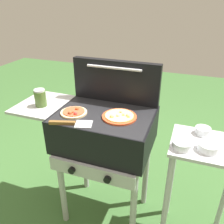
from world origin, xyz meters
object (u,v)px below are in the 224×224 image
object	(u,v)px
grill	(103,132)
sauce_jar	(40,98)
topping_bowl_middle	(182,145)
topping_bowl_far	(203,131)
pizza_cheese	(119,116)
topping_bowl_near	(208,147)
spatula	(71,123)
prep_table	(202,176)
pizza_pepperoni	(74,112)

from	to	relation	value
grill	sauce_jar	bearing A→B (deg)	-175.44
topping_bowl_middle	topping_bowl_far	bearing A→B (deg)	61.78
pizza_cheese	topping_bowl_far	world-z (taller)	pizza_cheese
topping_bowl_far	sauce_jar	bearing A→B (deg)	-172.07
sauce_jar	topping_bowl_near	bearing A→B (deg)	-1.17
grill	spatula	size ratio (longest dim) A/B	3.62
pizza_cheese	spatula	world-z (taller)	pizza_cheese
topping_bowl_near	topping_bowl_far	xyz separation A→B (m)	(-0.03, 0.17, 0.00)
prep_table	grill	bearing A→B (deg)	-179.63
pizza_pepperoni	topping_bowl_middle	xyz separation A→B (m)	(0.70, -0.02, -0.08)
pizza_cheese	spatula	distance (m)	0.31
pizza_cheese	spatula	size ratio (longest dim) A/B	0.83
grill	sauce_jar	size ratio (longest dim) A/B	7.89
topping_bowl_near	pizza_pepperoni	bearing A→B (deg)	-179.58
prep_table	sauce_jar	bearing A→B (deg)	-177.95
topping_bowl_middle	topping_bowl_near	bearing A→B (deg)	11.81
grill	topping_bowl_near	world-z (taller)	grill
sauce_jar	prep_table	world-z (taller)	sauce_jar
sauce_jar	topping_bowl_far	distance (m)	1.10
grill	pizza_pepperoni	distance (m)	0.24
pizza_cheese	topping_bowl_near	bearing A→B (deg)	-4.42
pizza_pepperoni	topping_bowl_near	world-z (taller)	pizza_pepperoni
pizza_pepperoni	topping_bowl_far	distance (m)	0.83
spatula	pizza_pepperoni	bearing A→B (deg)	111.63
prep_table	topping_bowl_middle	world-z (taller)	topping_bowl_middle
sauce_jar	spatula	world-z (taller)	sauce_jar
prep_table	topping_bowl_middle	size ratio (longest dim) A/B	7.30
sauce_jar	topping_bowl_near	world-z (taller)	sauce_jar
spatula	prep_table	bearing A→B (deg)	14.22
pizza_pepperoni	spatula	bearing A→B (deg)	-68.37
grill	prep_table	distance (m)	0.70
spatula	topping_bowl_far	world-z (taller)	spatula
sauce_jar	topping_bowl_far	world-z (taller)	sauce_jar
prep_table	topping_bowl_far	world-z (taller)	topping_bowl_far
pizza_pepperoni	sauce_jar	size ratio (longest dim) A/B	1.42
prep_table	topping_bowl_middle	bearing A→B (deg)	-148.61
pizza_pepperoni	topping_bowl_far	world-z (taller)	pizza_pepperoni
sauce_jar	spatula	xyz separation A→B (m)	(0.32, -0.16, -0.05)
sauce_jar	prep_table	bearing A→B (deg)	2.05
pizza_pepperoni	prep_table	xyz separation A→B (m)	(0.85, 0.07, -0.34)
grill	pizza_pepperoni	xyz separation A→B (m)	(-0.18, -0.06, 0.15)
sauce_jar	pizza_cheese	bearing A→B (deg)	1.93
grill	sauce_jar	world-z (taller)	sauce_jar
topping_bowl_near	topping_bowl_middle	bearing A→B (deg)	-168.19
pizza_pepperoni	spatula	distance (m)	0.14
topping_bowl_near	topping_bowl_far	distance (m)	0.18
spatula	topping_bowl_near	world-z (taller)	spatula
pizza_cheese	topping_bowl_far	distance (m)	0.53
spatula	sauce_jar	bearing A→B (deg)	153.44
pizza_pepperoni	topping_bowl_middle	world-z (taller)	pizza_pepperoni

